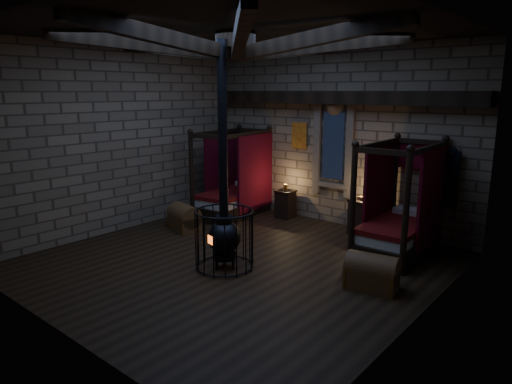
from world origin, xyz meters
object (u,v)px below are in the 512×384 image
Objects in this scene: bed_left at (234,194)px; trunk_left at (185,218)px; trunk_right at (372,273)px; bed_right at (399,226)px; stove at (224,234)px.

bed_left is 1.77m from trunk_left.
bed_right is at bearing 90.58° from trunk_right.
bed_left is 2.32× the size of trunk_left.
trunk_left is at bearing -160.80° from bed_right.
trunk_left is (0.01, -1.75, -0.27)m from bed_left.
stove is (-2.11, -2.86, 0.10)m from bed_right.
stove is (-2.48, -0.92, 0.38)m from trunk_right.
bed_right is 4.82m from trunk_left.
bed_right is at bearing 36.16° from trunk_left.
bed_right is 2.45× the size of trunk_right.
trunk_left is 2.68m from stove.
trunk_right is 0.22× the size of stove.
trunk_left is 1.05× the size of trunk_right.
bed_left is 4.51m from bed_right.
stove reaches higher than trunk_right.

